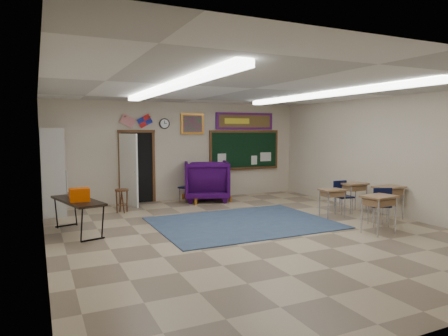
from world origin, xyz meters
name	(u,v)px	position (x,y,z in m)	size (l,w,h in m)	color
floor	(252,232)	(0.00, 0.00, 0.00)	(9.00, 9.00, 0.00)	tan
back_wall	(182,151)	(0.00, 4.50, 1.50)	(8.00, 0.04, 3.00)	beige
left_wall	(42,169)	(-4.00, 0.00, 1.50)	(0.04, 9.00, 3.00)	beige
right_wall	(392,156)	(4.00, 0.00, 1.50)	(0.04, 9.00, 3.00)	beige
ceiling	(253,88)	(0.00, 0.00, 3.00)	(8.00, 9.00, 0.04)	white
area_rug	(243,223)	(0.20, 0.80, 0.01)	(4.00, 3.00, 0.02)	#354C66
fluorescent_strips	(253,91)	(0.00, 0.00, 2.94)	(3.86, 6.00, 0.10)	white
doorway	(135,168)	(-1.50, 4.35, 1.06)	(1.10, 0.89, 2.16)	black
chalkboard	(245,151)	(2.20, 4.46, 1.46)	(2.55, 0.14, 1.30)	#543018
bulletin_board	(245,121)	(2.20, 4.47, 2.45)	(2.10, 0.05, 0.55)	maroon
framed_art_print	(192,124)	(0.35, 4.47, 2.35)	(0.75, 0.05, 0.65)	#B06D22
wall_clock	(164,124)	(-0.55, 4.47, 2.35)	(0.32, 0.05, 0.32)	black
wall_flags	(136,119)	(-1.40, 4.44, 2.48)	(1.16, 0.06, 0.70)	red
storage_cabinet	(53,171)	(-3.71, 3.85, 1.10)	(0.59, 1.25, 2.20)	#AFAFAA
wingback_armchair	(206,181)	(0.60, 3.96, 0.62)	(1.32, 1.35, 1.23)	#230535
student_chair_reading	(187,188)	(-0.01, 4.01, 0.42)	(0.42, 0.42, 0.83)	black
student_chair_desk_a	(379,206)	(2.83, -0.73, 0.45)	(0.45, 0.45, 0.89)	black
student_chair_desk_b	(344,197)	(3.05, 0.64, 0.42)	(0.42, 0.42, 0.84)	black
student_desk_front_left	(332,202)	(2.50, 0.44, 0.39)	(0.61, 0.47, 0.70)	#8D6241
student_desk_front_right	(353,196)	(3.40, 0.67, 0.44)	(0.66, 0.50, 0.78)	#8D6241
student_desk_back_left	(379,212)	(2.31, -1.23, 0.45)	(0.72, 0.58, 0.80)	#8D6241
student_desk_back_right	(388,201)	(3.58, -0.32, 0.45)	(0.70, 0.54, 0.81)	#8D6241
folding_table	(78,215)	(-3.34, 1.48, 0.39)	(0.99, 1.80, 0.98)	black
wooden_stool	(122,200)	(-2.10, 3.22, 0.32)	(0.35, 0.35, 0.61)	#543219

